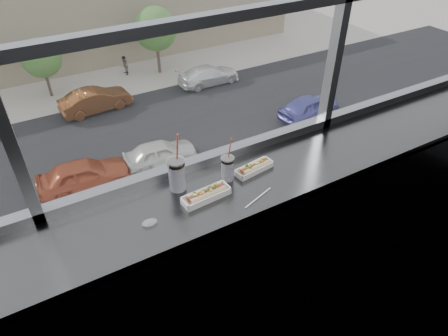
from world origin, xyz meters
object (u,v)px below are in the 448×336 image
loose_straw (258,198)px  tree_center (41,58)px  soda_cup_right (228,167)px  car_near_e (310,103)px  soda_cup_left (177,173)px  car_near_c (83,170)px  hotdog_tray_right (254,167)px  wrapper (150,223)px  car_near_d (160,149)px  pedestrian_d (124,64)px  tree_right (155,29)px  car_far_c (209,72)px  hotdog_tray_left (206,194)px  car_far_b (95,97)px

loose_straw → tree_center: size_ratio=0.05×
soda_cup_right → car_near_e: soda_cup_right is taller
soda_cup_left → car_near_e: soda_cup_left is taller
car_near_c → tree_center: bearing=0.6°
hotdog_tray_right → wrapper: (-0.74, -0.12, -0.01)m
soda_cup_right → car_near_d: (5.10, 16.21, -11.19)m
wrapper → car_near_d: bearing=70.9°
loose_straw → pedestrian_d: bearing=57.8°
wrapper → car_near_c: size_ratio=0.01×
tree_right → car_near_e: bearing=-63.9°
hotdog_tray_right → car_near_d: (4.91, 16.22, -11.13)m
car_far_c → hotdog_tray_right: bearing=152.0°
wrapper → car_near_e: (16.40, 16.34, -11.01)m
loose_straw → car_near_d: bearing=54.7°
hotdog_tray_left → car_near_d: bearing=68.2°
hotdog_tray_left → car_near_d: 20.44m
car_near_d → car_near_c: (-4.26, 0.00, 0.13)m
car_far_b → tree_right: bearing=-62.7°
car_near_e → pedestrian_d: 15.47m
car_far_c → soda_cup_left: bearing=151.0°
soda_cup_right → car_near_c: bearing=87.0°
pedestrian_d → car_far_c: bearing=46.0°
loose_straw → tree_right: bearing=52.6°
car_near_e → car_near_c: car_near_c is taller
soda_cup_left → car_near_d: (5.40, 16.14, -11.22)m
hotdog_tray_left → tree_center: size_ratio=0.07×
soda_cup_left → car_far_c: soda_cup_left is taller
hotdog_tray_left → hotdog_tray_right: 0.39m
wrapper → tree_right: 31.40m
car_near_d → hotdog_tray_left: bearing=165.4°
soda_cup_right → car_near_e: bearing=45.7°
hotdog_tray_right → pedestrian_d: (7.17, 29.16, -11.17)m
hotdog_tray_right → car_near_e: hotdog_tray_right is taller
car_far_b → pedestrian_d: (3.71, 4.94, -0.17)m
car_far_b → car_near_d: bearing=-174.8°
car_far_b → tree_center: size_ratio=1.45×
loose_straw → car_near_e: bearing=28.0°
soda_cup_right → hotdog_tray_left: bearing=-154.1°
car_near_c → car_near_d: bearing=-87.2°
car_far_b → wrapper: bearing=165.1°
hotdog_tray_right → soda_cup_left: (-0.49, 0.08, 0.09)m
hotdog_tray_right → tree_right: 31.06m
soda_cup_left → car_far_c: (12.77, 24.14, -11.20)m
soda_cup_left → tree_center: soda_cup_left is taller
loose_straw → wrapper: size_ratio=2.54×
tree_right → pedestrian_d: bearing=160.3°
car_far_c → car_near_c: bearing=123.4°
car_near_d → tree_right: (4.87, 12.00, 2.61)m
soda_cup_right → tree_right: bearing=70.5°
hotdog_tray_right → tree_center: bearing=80.1°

